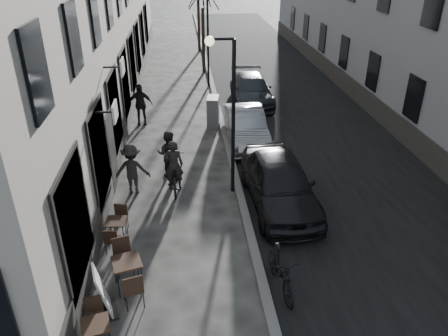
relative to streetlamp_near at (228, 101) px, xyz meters
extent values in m
plane|color=#32302D|center=(0.17, -6.00, -3.16)|extent=(120.00, 120.00, 0.00)
cube|color=black|center=(4.02, 10.00, -3.16)|extent=(7.30, 60.00, 0.00)
cube|color=slate|center=(0.37, 10.00, -3.10)|extent=(0.25, 60.00, 0.12)
cylinder|color=black|center=(0.17, 0.00, -0.66)|extent=(0.12, 0.12, 5.00)
cylinder|color=black|center=(-0.18, 0.00, 1.84)|extent=(0.70, 0.08, 0.08)
sphere|color=#FFF2CC|center=(-0.53, 0.00, 1.79)|extent=(0.28, 0.28, 0.28)
cylinder|color=black|center=(0.17, 12.00, -0.66)|extent=(0.12, 0.12, 5.00)
cylinder|color=black|center=(0.07, 15.00, -1.21)|extent=(0.20, 0.20, 3.90)
cylinder|color=black|center=(0.07, 21.00, -1.21)|extent=(0.20, 0.20, 3.90)
cube|color=black|center=(-3.30, -6.08, -2.50)|extent=(0.67, 0.67, 0.04)
cylinder|color=black|center=(-3.58, -5.91, -2.84)|extent=(0.02, 0.02, 0.65)
cylinder|color=black|center=(-3.13, -5.80, -2.84)|extent=(0.02, 0.02, 0.65)
cube|color=black|center=(-2.84, -4.34, -2.37)|extent=(0.82, 0.82, 0.04)
cylinder|color=black|center=(-3.03, -4.68, -2.78)|extent=(0.03, 0.03, 0.77)
cylinder|color=black|center=(-2.50, -4.53, -2.78)|extent=(0.03, 0.03, 0.77)
cylinder|color=black|center=(-3.18, -4.15, -2.78)|extent=(0.03, 0.03, 0.77)
cylinder|color=black|center=(-2.65, -4.00, -2.78)|extent=(0.03, 0.03, 0.77)
cube|color=black|center=(-3.34, -2.42, -2.51)|extent=(0.60, 0.60, 0.04)
cylinder|color=black|center=(-3.59, -2.62, -2.84)|extent=(0.02, 0.02, 0.64)
cylinder|color=black|center=(-3.13, -2.67, -2.84)|extent=(0.02, 0.02, 0.64)
cylinder|color=black|center=(-3.54, -2.17, -2.84)|extent=(0.02, 0.02, 0.64)
cylinder|color=black|center=(-3.09, -2.21, -2.84)|extent=(0.02, 0.02, 0.64)
cube|color=black|center=(-3.23, -5.05, -3.14)|extent=(0.50, 0.75, 0.04)
cube|color=silver|center=(-3.32, -5.05, -2.55)|extent=(0.45, 0.74, 1.15)
cube|color=slate|center=(-0.04, 5.82, -2.48)|extent=(0.64, 0.98, 1.36)
imported|color=black|center=(-1.76, 0.38, -2.62)|extent=(0.74, 2.06, 1.07)
imported|color=#272422|center=(-1.76, 0.38, -2.28)|extent=(0.65, 0.43, 1.76)
imported|color=#272321|center=(-1.93, 1.32, -2.31)|extent=(0.94, 0.80, 1.70)
imported|color=#2B2925|center=(-3.10, 0.22, -2.28)|extent=(1.17, 0.72, 1.75)
imported|color=black|center=(-3.28, 6.40, -2.22)|extent=(1.12, 0.51, 1.88)
imported|color=black|center=(1.53, -0.98, -2.36)|extent=(2.05, 4.75, 1.59)
imported|color=#979BA0|center=(1.17, 3.97, -2.46)|extent=(1.51, 4.23, 1.39)
imported|color=#35373E|center=(2.18, 8.93, -2.48)|extent=(1.94, 4.71, 1.36)
imported|color=black|center=(0.76, -4.74, -2.61)|extent=(0.71, 1.88, 1.11)
camera|label=1|loc=(-1.35, -12.56, 4.31)|focal=35.00mm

